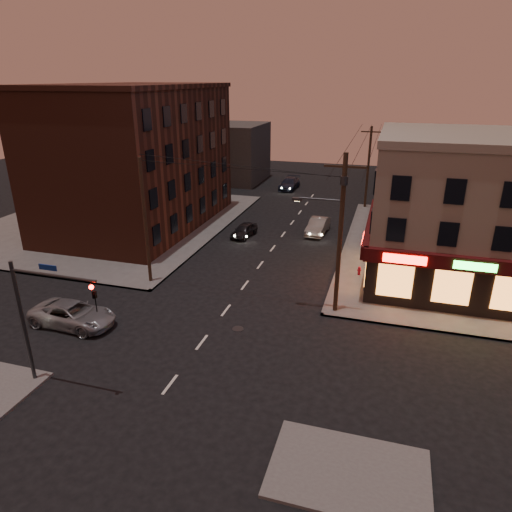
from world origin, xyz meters
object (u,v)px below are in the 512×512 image
at_px(sedan_near, 244,230).
at_px(fire_hydrant, 359,270).
at_px(sedan_mid, 318,226).
at_px(suv_cross, 73,314).
at_px(sedan_far, 289,184).

xyz_separation_m(sedan_near, fire_hydrant, (11.22, -6.35, -0.11)).
bearing_deg(sedan_mid, suv_cross, -113.49).
bearing_deg(sedan_far, fire_hydrant, -64.83).
height_order(sedan_mid, fire_hydrant, sedan_mid).
relative_size(suv_cross, fire_hydrant, 7.74).
relative_size(sedan_near, sedan_far, 0.72).
bearing_deg(suv_cross, sedan_near, -12.31).
relative_size(sedan_mid, sedan_far, 0.89).
relative_size(sedan_near, fire_hydrant, 5.40).
bearing_deg(fire_hydrant, sedan_far, 113.11).
relative_size(suv_cross, sedan_mid, 1.17).
bearing_deg(sedan_near, sedan_far, 98.66).
height_order(sedan_far, fire_hydrant, sedan_far).
height_order(sedan_near, sedan_far, sedan_far).
distance_m(suv_cross, sedan_near, 19.33).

